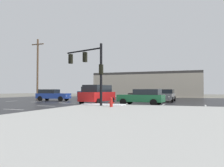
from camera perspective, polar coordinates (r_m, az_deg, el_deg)
ground_plane at (r=27.26m, az=-8.62°, el=-4.81°), size 120.00×120.00×0.00m
road_asphalt at (r=27.26m, az=-8.62°, el=-4.79°), size 44.00×44.00×0.02m
sidewalk_corner at (r=11.89m, az=14.27°, el=-8.62°), size 18.00×18.00×0.14m
snow_strip_curbside at (r=21.46m, az=-2.18°, el=-5.24°), size 4.00×1.60×0.06m
lane_markings at (r=25.47m, az=-7.77°, el=-4.98°), size 36.15×36.15×0.01m
traffic_signal_mast at (r=21.19m, az=-5.36°, el=4.67°), size 4.50×1.71×5.53m
fire_hydrant at (r=18.66m, az=-0.20°, el=-4.66°), size 0.48×0.26×0.79m
strip_building_background at (r=51.08m, az=8.96°, el=-0.34°), size 22.85×8.00×5.28m
suv_navy at (r=36.91m, az=-4.83°, el=-2.28°), size 4.99×2.59×2.03m
sedan_green at (r=22.77m, az=7.66°, el=-3.30°), size 4.64×2.31×1.58m
suv_red at (r=24.61m, az=-3.61°, el=-2.63°), size 2.52×4.97×2.03m
sedan_grey at (r=30.33m, az=13.49°, el=-2.84°), size 2.03×4.55×1.58m
sedan_black at (r=32.65m, az=8.50°, el=-2.78°), size 4.61×2.21×1.58m
sedan_blue at (r=32.63m, az=-14.72°, el=-2.74°), size 4.67×2.41×1.58m
utility_pole_far at (r=37.72m, az=-18.14°, el=3.72°), size 2.20×0.28×9.53m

